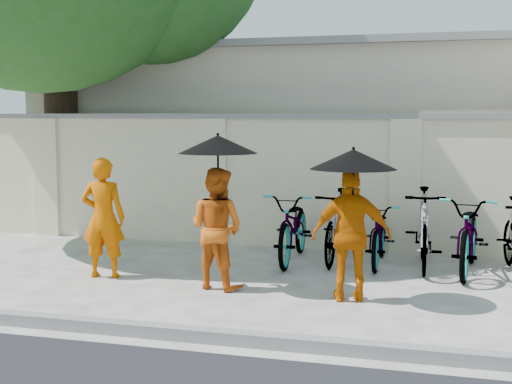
# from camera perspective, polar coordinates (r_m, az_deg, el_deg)

# --- Properties ---
(ground) EXTENTS (80.00, 80.00, 0.00)m
(ground) POSITION_cam_1_polar(r_m,az_deg,el_deg) (8.37, -3.73, -8.06)
(ground) COLOR silver
(kerb) EXTENTS (40.00, 0.16, 0.12)m
(kerb) POSITION_cam_1_polar(r_m,az_deg,el_deg) (6.83, -8.54, -10.89)
(kerb) COLOR slate
(kerb) RESTS_ON ground
(compound_wall) EXTENTS (20.00, 0.30, 2.00)m
(compound_wall) POSITION_cam_1_polar(r_m,az_deg,el_deg) (11.03, 6.69, 0.64)
(compound_wall) COLOR beige
(compound_wall) RESTS_ON ground
(building_behind) EXTENTS (14.00, 6.00, 3.20)m
(building_behind) POSITION_cam_1_polar(r_m,az_deg,el_deg) (14.67, 12.92, 4.24)
(building_behind) COLOR #B7B0A4
(building_behind) RESTS_ON ground
(monk_left) EXTENTS (0.61, 0.45, 1.53)m
(monk_left) POSITION_cam_1_polar(r_m,az_deg,el_deg) (9.22, -12.13, -2.01)
(monk_left) COLOR #CC5700
(monk_left) RESTS_ON ground
(monk_center) EXTENTS (0.82, 0.72, 1.44)m
(monk_center) POSITION_cam_1_polar(r_m,az_deg,el_deg) (8.47, -3.18, -2.90)
(monk_center) COLOR #C5520F
(monk_center) RESTS_ON ground
(parasol_center) EXTENTS (0.92, 0.92, 1.01)m
(parasol_center) POSITION_cam_1_polar(r_m,az_deg,el_deg) (8.28, -3.07, 3.83)
(parasol_center) COLOR black
(parasol_center) RESTS_ON ground
(monk_right) EXTENTS (0.92, 0.54, 1.48)m
(monk_right) POSITION_cam_1_polar(r_m,az_deg,el_deg) (7.93, 7.64, -3.44)
(monk_right) COLOR #C35A04
(monk_right) RESTS_ON ground
(parasol_right) EXTENTS (0.95, 0.95, 0.85)m
(parasol_right) POSITION_cam_1_polar(r_m,az_deg,el_deg) (7.75, 7.80, 2.61)
(parasol_right) COLOR black
(parasol_right) RESTS_ON ground
(bike_0) EXTENTS (0.74, 1.92, 0.99)m
(bike_0) POSITION_cam_1_polar(r_m,az_deg,el_deg) (10.02, 3.07, -2.78)
(bike_0) COLOR #A7A7A7
(bike_0) RESTS_ON ground
(bike_1) EXTENTS (0.51, 1.72, 1.03)m
(bike_1) POSITION_cam_1_polar(r_m,az_deg,el_deg) (10.01, 6.51, -2.73)
(bike_1) COLOR #A7A7A7
(bike_1) RESTS_ON ground
(bike_2) EXTENTS (0.63, 1.69, 0.88)m
(bike_2) POSITION_cam_1_polar(r_m,az_deg,el_deg) (9.95, 9.88, -3.26)
(bike_2) COLOR #A7A7A7
(bike_2) RESTS_ON ground
(bike_3) EXTENTS (0.62, 1.83, 1.09)m
(bike_3) POSITION_cam_1_polar(r_m,az_deg,el_deg) (9.79, 13.28, -2.89)
(bike_3) COLOR #A7A7A7
(bike_3) RESTS_ON ground
(bike_4) EXTENTS (0.86, 2.02, 1.03)m
(bike_4) POSITION_cam_1_polar(r_m,az_deg,el_deg) (9.68, 16.75, -3.24)
(bike_4) COLOR #A7A7A7
(bike_4) RESTS_ON ground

